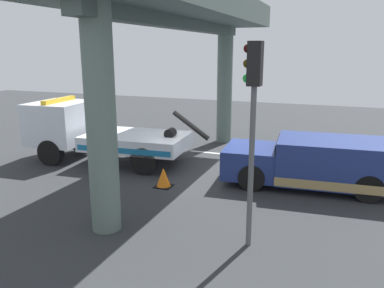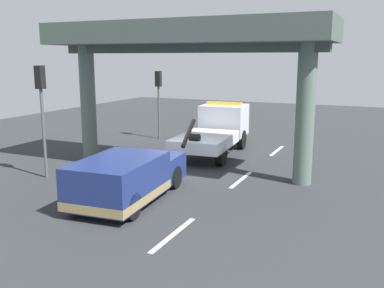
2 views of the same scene
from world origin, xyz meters
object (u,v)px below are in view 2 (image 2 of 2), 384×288
Objects in this scene: towed_van_green at (127,178)px; traffic_cone_orange at (148,159)px; tow_truck_white at (216,129)px; traffic_light_mid at (159,90)px; traffic_light_far at (42,97)px.

towed_van_green is 4.89m from traffic_cone_orange.
traffic_cone_orange is at bearing 22.02° from towed_van_green.
traffic_light_mid reaches higher than tow_truck_white.
traffic_light_far is at bearing 141.13° from traffic_cone_orange.
traffic_light_far is at bearing 76.69° from towed_van_green.
tow_truck_white reaches higher than towed_van_green.
towed_van_green reaches higher than traffic_cone_orange.
traffic_light_mid is (9.50, -0.00, -0.33)m from traffic_light_far.
tow_truck_white is 5.28m from traffic_light_mid.
traffic_light_far is at bearing 148.57° from tow_truck_white.
traffic_light_mid is (10.59, 4.58, 2.16)m from towed_van_green.
traffic_light_mid reaches higher than traffic_cone_orange.
traffic_light_far reaches higher than towed_van_green.
traffic_light_mid is at bearing 23.42° from towed_van_green.
towed_van_green is 1.19× the size of traffic_light_far.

